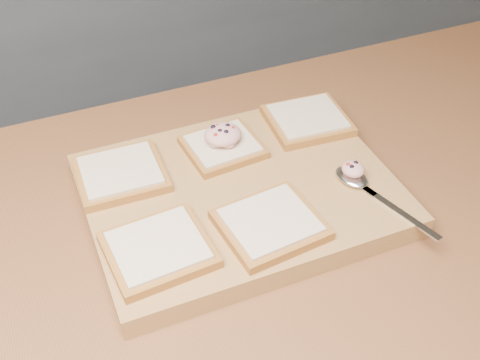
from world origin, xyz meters
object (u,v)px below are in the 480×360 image
Objects in this scene: tuna_salad_dollop at (223,134)px; spoon at (359,182)px; cutting_board at (240,194)px; bread_far_center at (223,147)px.

spoon is (0.15, -0.16, -0.02)m from tuna_salad_dollop.
tuna_salad_dollop reaches higher than spoon.
spoon is at bearing -22.09° from cutting_board.
bread_far_center is 0.22m from spoon.
cutting_board is 3.69× the size of bread_far_center.
bread_far_center reaches higher than cutting_board.
bread_far_center is (0.01, 0.09, 0.03)m from cutting_board.
cutting_board is 0.18m from spoon.
spoon is at bearing -45.34° from tuna_salad_dollop.
bread_far_center is 0.02m from tuna_salad_dollop.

